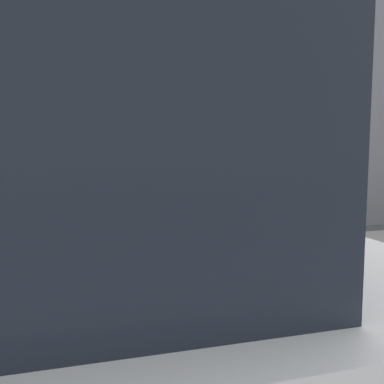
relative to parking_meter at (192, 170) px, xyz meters
The scene contains 3 objects.
sidewalk 1.73m from the parking_meter, 116.55° to the left, with size 24.00×2.80×0.15m.
building_facade 4.22m from the parking_meter, 98.06° to the left, with size 24.00×0.30×6.38m.
parking_meter is the anchor object (origin of this frame).
Camera 1 is at (-0.27, -1.83, 1.44)m, focal length 35.00 mm.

